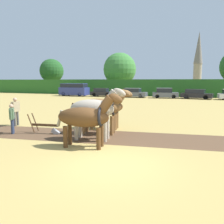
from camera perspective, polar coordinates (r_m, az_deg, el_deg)
name	(u,v)px	position (r m, az deg, el deg)	size (l,w,h in m)	color
ground_plane	(109,163)	(7.46, -0.71, -13.28)	(240.00, 240.00, 0.00)	#A88E4C
plowed_furrow_strip	(37,133)	(12.18, -18.99, -5.19)	(21.38, 2.61, 0.01)	brown
hedgerow	(176,88)	(39.48, 16.27, 6.06)	(78.77, 1.23, 2.96)	#286023
tree_far_left	(52,71)	(54.76, -15.48, 10.30)	(5.60, 5.60, 7.82)	brown
tree_left	(120,69)	(46.89, 2.01, 11.07)	(6.87, 6.87, 8.52)	#423323
church_spire	(198,60)	(70.79, 21.58, 12.60)	(2.60, 2.60, 16.91)	gray
draft_horse_lead_left	(86,117)	(8.93, -6.79, -1.33)	(2.86, 1.14, 2.31)	#513319
draft_horse_lead_right	(94,109)	(10.05, -4.68, 0.75)	(2.76, 1.21, 2.48)	#B2A38E
draft_horse_trail_left	(101,107)	(11.20, -2.95, 1.23)	(2.92, 1.25, 2.38)	brown
draft_horse_trail_right	(106,106)	(12.37, -1.50, 1.47)	(2.82, 1.15, 2.31)	brown
plow	(47,127)	(11.81, -16.51, -3.90)	(1.74, 0.56, 1.13)	#4C331E
farmer_at_plow	(12,117)	(12.36, -24.68, -1.16)	(0.43, 0.52, 1.54)	#28334C
farmer_beside_team	(114,108)	(14.06, 0.60, 1.02)	(0.42, 0.64, 1.67)	#28334C
farmer_onlooker_right	(16,109)	(14.44, -23.86, 0.64)	(0.23, 0.68, 1.72)	#4C4C4C
parked_van	(74,90)	(39.86, -9.89, 5.80)	(5.30, 2.11, 2.22)	navy
parked_car_left	(102,92)	(38.03, -2.62, 5.13)	(3.90, 1.84, 1.43)	black
parked_car_center_left	(133,93)	(36.24, 5.59, 5.00)	(4.38, 1.94, 1.51)	#565B66
parked_car_center	(165,93)	(35.39, 13.66, 4.77)	(4.14, 2.26, 1.59)	#565B66
parked_car_center_right	(196,94)	(35.39, 21.16, 4.37)	(4.73, 2.60, 1.44)	black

